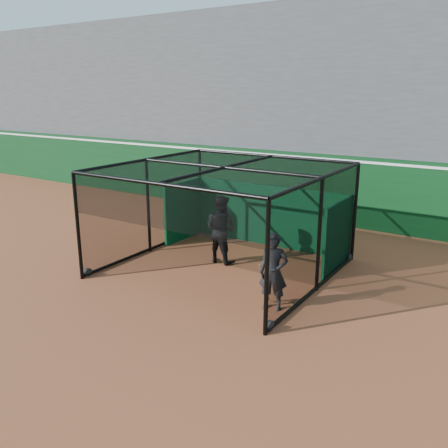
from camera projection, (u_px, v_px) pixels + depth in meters
The scene contains 6 objects.
ground at pixel (145, 293), 11.39m from camera, with size 120.00×120.00×0.00m, color brown.
outfield_wall at pixel (296, 184), 17.89m from camera, with size 50.00×0.50×2.50m.
grandstand at pixel (337, 96), 20.07m from camera, with size 50.00×7.85×8.95m.
batting_cage at pixel (224, 219), 12.60m from camera, with size 5.45×5.33×2.78m.
batter at pixel (221, 229), 13.24m from camera, with size 0.94×0.73×1.93m, color black.
on_deck_player at pixel (273, 272), 10.35m from camera, with size 0.73×0.58×1.74m.
Camera 1 is at (7.32, -7.77, 4.69)m, focal length 38.00 mm.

